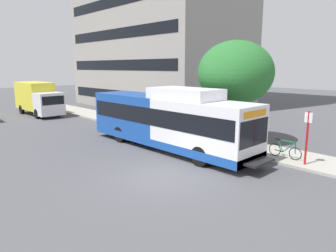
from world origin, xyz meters
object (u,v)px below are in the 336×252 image
object	(u,v)px
bus_stop_sign_pole	(307,134)
street_tree_near_stop	(235,73)
bicycle_parked	(285,150)
transit_bus	(167,120)
box_truck_background	(38,98)

from	to	relation	value
bus_stop_sign_pole	street_tree_near_stop	bearing A→B (deg)	73.77
bus_stop_sign_pole	street_tree_near_stop	size ratio (longest dim) A/B	0.42
bicycle_parked	street_tree_near_stop	xyz separation A→B (m)	(1.18, 4.02, 3.85)
transit_bus	box_truck_background	size ratio (longest dim) A/B	1.75
street_tree_near_stop	bicycle_parked	bearing A→B (deg)	-106.34
bicycle_parked	street_tree_near_stop	bearing A→B (deg)	73.66
bus_stop_sign_pole	transit_bus	bearing A→B (deg)	108.82
bus_stop_sign_pole	box_truck_background	distance (m)	25.64
bus_stop_sign_pole	street_tree_near_stop	xyz separation A→B (m)	(1.51, 5.20, 2.77)
bicycle_parked	transit_bus	bearing A→B (deg)	114.95
transit_bus	bus_stop_sign_pole	world-z (taller)	transit_bus
transit_bus	box_truck_background	world-z (taller)	transit_bus
street_tree_near_stop	box_truck_background	xyz separation A→B (m)	(-4.46, 20.27, -2.68)
bicycle_parked	street_tree_near_stop	world-z (taller)	street_tree_near_stop
bus_stop_sign_pole	street_tree_near_stop	distance (m)	6.08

